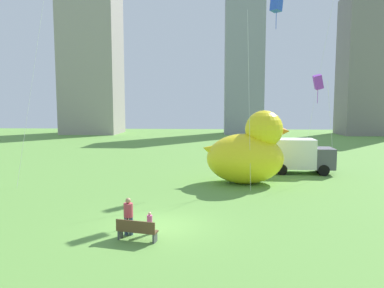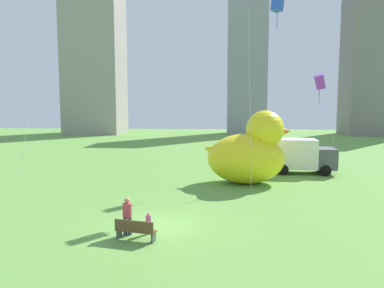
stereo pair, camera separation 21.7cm
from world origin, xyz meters
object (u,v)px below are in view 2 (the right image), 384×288
person_adult (127,214)px  giant_inflatable_duck (249,153)px  kite_purple (320,82)px  kite_blue (277,4)px  box_truck (299,156)px  park_bench (135,230)px  person_child (149,222)px

person_adult → giant_inflatable_duck: bearing=61.1°
kite_purple → kite_blue: size_ratio=0.63×
person_adult → giant_inflatable_duck: size_ratio=0.26×
box_truck → giant_inflatable_duck: bearing=-136.1°
park_bench → box_truck: (10.04, 16.00, 0.96)m
kite_purple → person_child: bearing=-126.6°
kite_blue → box_truck: bearing=60.6°
person_adult → box_truck: bearing=55.4°
person_child → giant_inflatable_duck: bearing=64.5°
kite_blue → kite_purple: bearing=48.2°
person_child → giant_inflatable_duck: size_ratio=0.16×
park_bench → giant_inflatable_duck: (5.60, 11.72, 1.76)m
person_adult → giant_inflatable_duck: 12.68m
person_child → giant_inflatable_duck: 12.18m
person_adult → box_truck: (10.54, 15.31, 0.53)m
kite_blue → person_child: bearing=-123.9°
park_bench → kite_blue: bearing=56.7°
person_adult → kite_blue: bearing=53.1°
park_bench → person_adult: 0.95m
person_adult → person_child: 0.98m
person_child → giant_inflatable_duck: giant_inflatable_duck is taller
park_bench → person_adult: size_ratio=1.09×
park_bench → kite_blue: (7.23, 10.99, 11.85)m
person_adult → person_child: (0.90, 0.16, -0.36)m
giant_inflatable_duck → park_bench: bearing=-115.5°
kite_purple → kite_blue: kite_blue is taller
park_bench → box_truck: bearing=57.9°
kite_purple → giant_inflatable_duck: bearing=-145.7°
park_bench → box_truck: box_truck is taller
person_child → person_adult: bearing=-170.2°
giant_inflatable_duck → box_truck: 6.22m
kite_blue → park_bench: bearing=-123.3°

